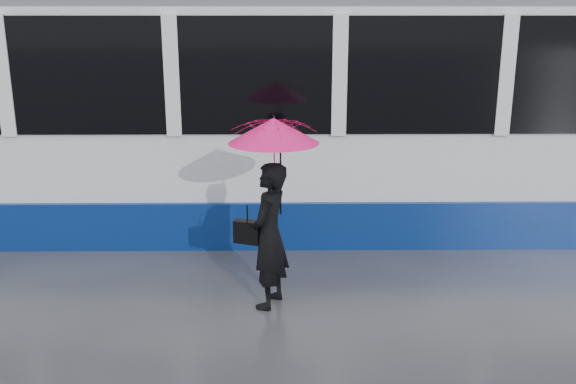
{
  "coord_description": "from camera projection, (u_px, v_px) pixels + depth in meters",
  "views": [
    {
      "loc": [
        0.01,
        -6.46,
        2.95
      ],
      "look_at": [
        0.08,
        0.08,
        1.1
      ],
      "focal_mm": 40.0,
      "sensor_mm": 36.0,
      "label": 1
    }
  ],
  "objects": [
    {
      "name": "handbag",
      "position": [
        248.0,
        232.0,
        6.49
      ],
      "size": [
        0.29,
        0.2,
        0.41
      ],
      "rotation": [
        0.0,
        0.0,
        -0.35
      ],
      "color": "black",
      "rests_on": "ground"
    },
    {
      "name": "woman",
      "position": [
        269.0,
        236.0,
        6.48
      ],
      "size": [
        0.53,
        0.64,
        1.52
      ],
      "primitive_type": "imported",
      "rotation": [
        0.0,
        0.0,
        -1.92
      ],
      "color": "black",
      "rests_on": "ground"
    },
    {
      "name": "tram",
      "position": [
        224.0,
        108.0,
        8.97
      ],
      "size": [
        26.0,
        2.56,
        3.35
      ],
      "color": "white",
      "rests_on": "ground"
    },
    {
      "name": "ground",
      "position": [
        281.0,
        291.0,
        7.02
      ],
      "size": [
        90.0,
        90.0,
        0.0
      ],
      "primitive_type": "plane",
      "color": "#2A2A2F",
      "rests_on": "ground"
    },
    {
      "name": "umbrella",
      "position": [
        274.0,
        148.0,
        6.23
      ],
      "size": [
        1.15,
        1.15,
        1.02
      ],
      "rotation": [
        0.0,
        0.0,
        -0.35
      ],
      "color": "#E21351",
      "rests_on": "ground"
    },
    {
      "name": "rails",
      "position": [
        281.0,
        219.0,
        9.42
      ],
      "size": [
        34.0,
        1.51,
        0.02
      ],
      "color": "#3F3D38",
      "rests_on": "ground"
    }
  ]
}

